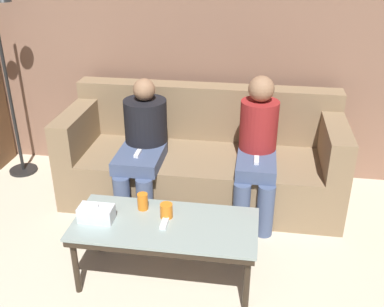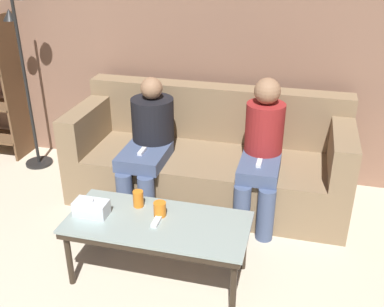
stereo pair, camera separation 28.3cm
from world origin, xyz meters
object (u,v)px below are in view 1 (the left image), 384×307
object	(u,v)px
couch	(202,159)
standing_lamp	(6,66)
cup_near_right	(143,201)
tissue_box	(96,213)
seated_person_mid_left	(257,146)
seated_person_left_end	(143,141)
cup_near_left	(166,211)
game_remote	(165,222)
coffee_table	(165,229)

from	to	relation	value
couch	standing_lamp	distance (m)	1.90
cup_near_right	tissue_box	world-z (taller)	tissue_box
tissue_box	seated_person_mid_left	size ratio (longest dim) A/B	0.20
seated_person_left_end	seated_person_mid_left	size ratio (longest dim) A/B	0.94
seated_person_mid_left	cup_near_left	bearing A→B (deg)	-123.39
cup_near_left	tissue_box	xyz separation A→B (m)	(-0.43, -0.10, 0.00)
cup_near_left	game_remote	distance (m)	0.08
seated_person_left_end	seated_person_mid_left	xyz separation A→B (m)	(0.92, 0.00, 0.02)
couch	cup_near_right	world-z (taller)	couch
cup_near_right	seated_person_left_end	size ratio (longest dim) A/B	0.11
couch	cup_near_left	bearing A→B (deg)	-95.07
standing_lamp	seated_person_mid_left	xyz separation A→B (m)	(2.21, -0.36, -0.45)
coffee_table	cup_near_right	distance (m)	0.25
couch	tissue_box	bearing A→B (deg)	-114.30
coffee_table	seated_person_left_end	size ratio (longest dim) A/B	1.10
cup_near_left	seated_person_mid_left	xyz separation A→B (m)	(0.55, 0.84, 0.11)
cup_near_right	standing_lamp	distance (m)	1.95
tissue_box	seated_person_left_end	distance (m)	0.94
cup_near_left	standing_lamp	bearing A→B (deg)	144.16
cup_near_left	game_remote	xyz separation A→B (m)	(0.00, -0.07, -0.04)
couch	standing_lamp	xyz separation A→B (m)	(-1.75, 0.13, 0.71)
tissue_box	seated_person_left_end	size ratio (longest dim) A/B	0.21
couch	coffee_table	world-z (taller)	couch
game_remote	seated_person_mid_left	distance (m)	1.07
cup_near_right	game_remote	distance (m)	0.23
seated_person_left_end	seated_person_mid_left	bearing A→B (deg)	0.23
game_remote	seated_person_left_end	size ratio (longest dim) A/B	0.14
cup_near_left	seated_person_left_end	distance (m)	0.92
couch	seated_person_mid_left	size ratio (longest dim) A/B	2.04
cup_near_right	coffee_table	bearing A→B (deg)	-37.97
coffee_table	standing_lamp	size ratio (longest dim) A/B	0.69
game_remote	seated_person_mid_left	size ratio (longest dim) A/B	0.13
coffee_table	tissue_box	size ratio (longest dim) A/B	5.32
standing_lamp	seated_person_left_end	bearing A→B (deg)	-15.65
couch	tissue_box	xyz separation A→B (m)	(-0.53, -1.17, 0.16)
tissue_box	standing_lamp	world-z (taller)	standing_lamp
game_remote	standing_lamp	distance (m)	2.17
seated_person_left_end	coffee_table	bearing A→B (deg)	-67.85
standing_lamp	seated_person_left_end	distance (m)	1.43
seated_person_mid_left	game_remote	bearing A→B (deg)	-121.21
coffee_table	tissue_box	bearing A→B (deg)	-175.62
tissue_box	seated_person_mid_left	distance (m)	1.37
coffee_table	cup_near_right	size ratio (longest dim) A/B	10.35
cup_near_left	couch	bearing A→B (deg)	84.93
seated_person_left_end	standing_lamp	bearing A→B (deg)	164.35
seated_person_mid_left	coffee_table	bearing A→B (deg)	-121.21
coffee_table	seated_person_left_end	xyz separation A→B (m)	(-0.37, 0.90, 0.18)
game_remote	standing_lamp	size ratio (longest dim) A/B	0.09
seated_person_left_end	seated_person_mid_left	distance (m)	0.92
cup_near_left	seated_person_mid_left	bearing A→B (deg)	56.61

